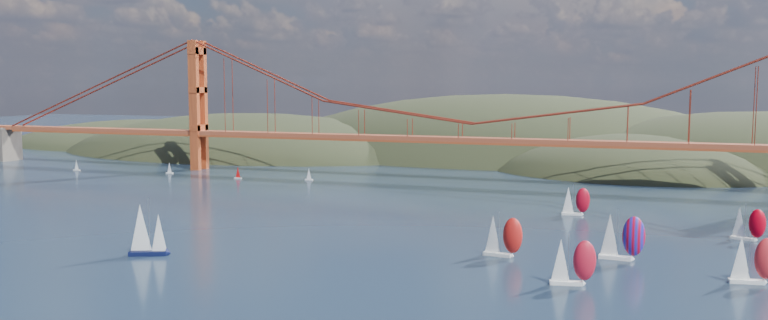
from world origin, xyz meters
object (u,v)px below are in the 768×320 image
Objects in this scene: sloop_navy at (146,230)px; racer_rwb at (621,236)px; racer_0 at (502,235)px; racer_1 at (572,261)px; racer_2 at (753,259)px; racer_5 at (575,200)px; racer_3 at (748,223)px.

sloop_navy is 1.17× the size of racer_rwb.
sloop_navy is at bearing -153.56° from racer_0.
racer_0 is at bearing -163.09° from racer_rwb.
racer_0 is 24.57m from racer_1.
sloop_navy reaches higher than racer_1.
racer_1 is 34.05m from racer_2.
racer_2 is 1.12× the size of racer_5.
sloop_navy is 1.43× the size of racer_3.
racer_1 is 0.97× the size of racer_2.
racer_1 is 1.08× the size of racer_5.
racer_rwb is at bearing 145.65° from racer_2.
racer_2 is 73.61m from racer_5.
racer_2 is 0.92× the size of racer_rwb.
racer_0 is at bearing -3.87° from sloop_navy.
racer_0 reaches higher than racer_3.
racer_3 is (51.87, 36.15, -0.50)m from racer_0.
racer_3 is at bearing 76.14° from racer_2.
racer_2 is 42.24m from racer_3.
sloop_navy is 1.31× the size of racer_1.
racer_5 is at bearing 87.70° from racer_0.
racer_3 is 46.80m from racer_5.
racer_rwb is (24.23, 5.50, 0.44)m from racer_0.
racer_0 is 48.55m from racer_2.
racer_0 is 1.02× the size of racer_1.
racer_2 is 1.13× the size of racer_3.
racer_1 is 25.00m from racer_rwb.
racer_1 is 75.51m from racer_5.
sloop_navy is 77.17m from racer_0.
racer_0 reaches higher than racer_1.
racer_5 is at bearing 172.76° from racer_3.
racer_3 is 41.28m from racer_rwb.
racer_0 is at bearing 164.13° from racer_2.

